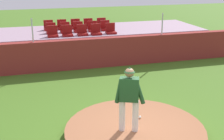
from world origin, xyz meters
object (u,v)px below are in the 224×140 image
(stadium_chair_4, at_px, (111,30))
(stadium_chair_5, at_px, (51,30))
(stadium_chair_2, at_px, (82,32))
(stadium_chair_11, at_px, (62,26))
(pitcher, at_px, (129,95))
(stadium_chair_14, at_px, (102,24))
(stadium_chair_3, at_px, (96,31))
(stadium_chair_9, at_px, (105,27))
(baseball, at_px, (140,117))
(stadium_chair_12, at_px, (76,26))
(stadium_chair_0, at_px, (53,33))
(stadium_chair_7, at_px, (78,29))
(stadium_chair_6, at_px, (65,29))
(stadium_chair_8, at_px, (93,28))
(stadium_chair_10, at_px, (49,27))
(stadium_chair_13, at_px, (89,25))
(stadium_chair_1, at_px, (67,33))

(stadium_chair_4, relative_size, stadium_chair_5, 1.00)
(stadium_chair_2, distance_m, stadium_chair_11, 1.95)
(pitcher, xyz_separation_m, stadium_chair_14, (1.63, 9.28, 0.17))
(stadium_chair_3, distance_m, stadium_chair_14, 1.96)
(pitcher, distance_m, stadium_chair_9, 8.55)
(baseball, height_order, stadium_chair_11, stadium_chair_11)
(baseball, height_order, stadium_chair_9, stadium_chair_9)
(stadium_chair_4, bearing_deg, stadium_chair_12, -51.74)
(stadium_chair_0, relative_size, stadium_chair_2, 1.00)
(stadium_chair_4, relative_size, stadium_chair_7, 1.00)
(stadium_chair_6, relative_size, stadium_chair_8, 1.00)
(pitcher, height_order, baseball, pitcher)
(baseball, distance_m, stadium_chair_7, 7.90)
(stadium_chair_10, bearing_deg, stadium_chair_8, 157.09)
(stadium_chair_3, xyz_separation_m, stadium_chair_13, (0.01, 1.81, 0.00))
(stadium_chair_10, bearing_deg, stadium_chair_6, 129.64)
(pitcher, xyz_separation_m, stadium_chair_2, (0.23, 7.49, 0.17))
(stadium_chair_9, relative_size, stadium_chair_13, 1.00)
(stadium_chair_4, bearing_deg, baseball, 80.96)
(stadium_chair_4, xyz_separation_m, stadium_chair_11, (-2.14, 1.79, 0.00))
(stadium_chair_4, bearing_deg, stadium_chair_6, -22.78)
(stadium_chair_11, bearing_deg, stadium_chair_10, 1.10)
(stadium_chair_9, distance_m, stadium_chair_10, 2.94)
(stadium_chair_3, bearing_deg, stadium_chair_5, -24.01)
(stadium_chair_13, bearing_deg, stadium_chair_0, 40.59)
(pitcher, height_order, stadium_chair_13, pitcher)
(stadium_chair_3, xyz_separation_m, stadium_chair_9, (0.72, 0.94, 0.00))
(stadium_chair_4, bearing_deg, stadium_chair_5, -17.27)
(stadium_chair_12, bearing_deg, stadium_chair_7, 88.75)
(stadium_chair_1, xyz_separation_m, stadium_chair_7, (0.68, 0.86, 0.00))
(stadium_chair_8, relative_size, stadium_chair_9, 1.00)
(stadium_chair_3, xyz_separation_m, stadium_chair_7, (-0.69, 0.89, 0.00))
(stadium_chair_4, distance_m, stadium_chair_9, 0.89)
(stadium_chair_2, relative_size, stadium_chair_6, 1.00)
(stadium_chair_0, bearing_deg, stadium_chair_6, -128.25)
(stadium_chair_2, bearing_deg, stadium_chair_1, 0.11)
(pitcher, height_order, stadium_chair_10, pitcher)
(stadium_chair_13, bearing_deg, stadium_chair_12, -2.62)
(stadium_chair_1, xyz_separation_m, stadium_chair_2, (0.72, 0.00, 0.00))
(stadium_chair_9, height_order, stadium_chair_13, same)
(stadium_chair_11, relative_size, stadium_chair_14, 1.00)
(pitcher, distance_m, baseball, 1.22)
(stadium_chair_3, height_order, stadium_chair_4, same)
(stadium_chair_5, height_order, stadium_chair_6, same)
(stadium_chair_10, relative_size, stadium_chair_11, 1.00)
(stadium_chair_12, bearing_deg, stadium_chair_5, 34.14)
(stadium_chair_8, distance_m, stadium_chair_10, 2.32)
(pitcher, xyz_separation_m, stadium_chair_12, (0.21, 9.31, 0.17))
(stadium_chair_4, xyz_separation_m, stadium_chair_5, (-2.80, 0.87, 0.00))
(stadium_chair_7, xyz_separation_m, stadium_chair_10, (-1.40, 0.93, 0.00))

